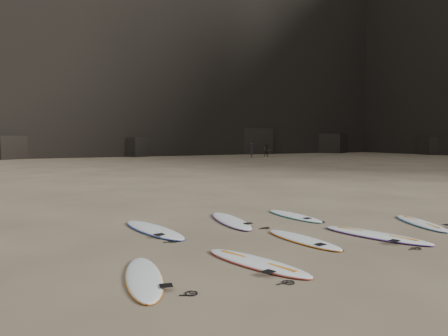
{
  "coord_description": "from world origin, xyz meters",
  "views": [
    {
      "loc": [
        -6.69,
        -7.5,
        2.3
      ],
      "look_at": [
        -1.42,
        2.7,
        1.5
      ],
      "focal_mm": 35.0,
      "sensor_mm": 36.0,
      "label": 1
    }
  ],
  "objects_px": {
    "surfboard_4": "(421,223)",
    "surfboard_6": "(231,220)",
    "surfboard_7": "(294,216)",
    "person_b": "(267,150)",
    "surfboard_5": "(154,229)",
    "surfboard_0": "(144,277)",
    "surfboard_3": "(376,235)",
    "person_a": "(252,150)",
    "surfboard_2": "(303,239)",
    "surfboard_1": "(257,262)"
  },
  "relations": [
    {
      "from": "surfboard_4",
      "to": "surfboard_6",
      "type": "distance_m",
      "value": 5.05
    },
    {
      "from": "surfboard_7",
      "to": "person_b",
      "type": "distance_m",
      "value": 39.58
    },
    {
      "from": "surfboard_6",
      "to": "surfboard_5",
      "type": "bearing_deg",
      "value": -167.17
    },
    {
      "from": "surfboard_4",
      "to": "person_b",
      "type": "distance_m",
      "value": 40.54
    },
    {
      "from": "surfboard_0",
      "to": "surfboard_3",
      "type": "xyz_separation_m",
      "value": [
        5.69,
        0.5,
        0.01
      ]
    },
    {
      "from": "person_a",
      "to": "surfboard_5",
      "type": "bearing_deg",
      "value": 170.52
    },
    {
      "from": "surfboard_3",
      "to": "surfboard_7",
      "type": "relative_size",
      "value": 1.16
    },
    {
      "from": "surfboard_7",
      "to": "person_a",
      "type": "bearing_deg",
      "value": 58.67
    },
    {
      "from": "surfboard_5",
      "to": "person_a",
      "type": "height_order",
      "value": "person_a"
    },
    {
      "from": "surfboard_2",
      "to": "surfboard_4",
      "type": "distance_m",
      "value": 3.94
    },
    {
      "from": "surfboard_4",
      "to": "surfboard_7",
      "type": "bearing_deg",
      "value": 154.33
    },
    {
      "from": "surfboard_7",
      "to": "person_a",
      "type": "distance_m",
      "value": 37.69
    },
    {
      "from": "surfboard_4",
      "to": "surfboard_2",
      "type": "bearing_deg",
      "value": -158.71
    },
    {
      "from": "surfboard_2",
      "to": "surfboard_1",
      "type": "bearing_deg",
      "value": -154.43
    },
    {
      "from": "person_a",
      "to": "surfboard_0",
      "type": "bearing_deg",
      "value": 171.67
    },
    {
      "from": "surfboard_1",
      "to": "surfboard_7",
      "type": "relative_size",
      "value": 1.07
    },
    {
      "from": "person_b",
      "to": "surfboard_4",
      "type": "bearing_deg",
      "value": -93.82
    },
    {
      "from": "surfboard_1",
      "to": "surfboard_2",
      "type": "distance_m",
      "value": 2.14
    },
    {
      "from": "person_a",
      "to": "surfboard_3",
      "type": "bearing_deg",
      "value": 178.07
    },
    {
      "from": "surfboard_0",
      "to": "person_b",
      "type": "bearing_deg",
      "value": 67.73
    },
    {
      "from": "surfboard_2",
      "to": "surfboard_6",
      "type": "bearing_deg",
      "value": 94.59
    },
    {
      "from": "surfboard_2",
      "to": "surfboard_4",
      "type": "relative_size",
      "value": 1.01
    },
    {
      "from": "surfboard_7",
      "to": "surfboard_0",
      "type": "bearing_deg",
      "value": -150.45
    },
    {
      "from": "surfboard_0",
      "to": "surfboard_4",
      "type": "relative_size",
      "value": 1.03
    },
    {
      "from": "surfboard_2",
      "to": "surfboard_5",
      "type": "height_order",
      "value": "surfboard_5"
    },
    {
      "from": "surfboard_1",
      "to": "person_b",
      "type": "xyz_separation_m",
      "value": [
        24.33,
        37.18,
        0.75
      ]
    },
    {
      "from": "surfboard_5",
      "to": "surfboard_0",
      "type": "bearing_deg",
      "value": -119.67
    },
    {
      "from": "surfboard_7",
      "to": "person_b",
      "type": "xyz_separation_m",
      "value": [
        20.87,
        33.63,
        0.75
      ]
    },
    {
      "from": "surfboard_0",
      "to": "surfboard_2",
      "type": "xyz_separation_m",
      "value": [
        3.94,
        0.94,
        -0.0
      ]
    },
    {
      "from": "surfboard_0",
      "to": "surfboard_1",
      "type": "height_order",
      "value": "surfboard_1"
    },
    {
      "from": "surfboard_0",
      "to": "surfboard_3",
      "type": "height_order",
      "value": "surfboard_3"
    },
    {
      "from": "surfboard_0",
      "to": "surfboard_4",
      "type": "distance_m",
      "value": 7.94
    },
    {
      "from": "surfboard_6",
      "to": "surfboard_7",
      "type": "relative_size",
      "value": 1.15
    },
    {
      "from": "surfboard_7",
      "to": "person_b",
      "type": "height_order",
      "value": "person_b"
    },
    {
      "from": "surfboard_4",
      "to": "person_a",
      "type": "height_order",
      "value": "person_a"
    },
    {
      "from": "surfboard_2",
      "to": "surfboard_4",
      "type": "xyz_separation_m",
      "value": [
        3.94,
        0.06,
        -0.0
      ]
    },
    {
      "from": "surfboard_4",
      "to": "person_b",
      "type": "xyz_separation_m",
      "value": [
        18.53,
        36.05,
        0.75
      ]
    },
    {
      "from": "person_b",
      "to": "surfboard_3",
      "type": "bearing_deg",
      "value": -96.15
    },
    {
      "from": "surfboard_5",
      "to": "surfboard_2",
      "type": "bearing_deg",
      "value": -52.46
    },
    {
      "from": "surfboard_5",
      "to": "surfboard_7",
      "type": "height_order",
      "value": "surfboard_5"
    },
    {
      "from": "surfboard_1",
      "to": "surfboard_4",
      "type": "distance_m",
      "value": 5.91
    },
    {
      "from": "surfboard_4",
      "to": "person_a",
      "type": "relative_size",
      "value": 1.38
    },
    {
      "from": "surfboard_2",
      "to": "surfboard_0",
      "type": "bearing_deg",
      "value": -170.58
    },
    {
      "from": "surfboard_6",
      "to": "person_b",
      "type": "relative_size",
      "value": 1.67
    },
    {
      "from": "surfboard_2",
      "to": "surfboard_7",
      "type": "relative_size",
      "value": 1.0
    },
    {
      "from": "person_b",
      "to": "surfboard_7",
      "type": "bearing_deg",
      "value": -98.44
    },
    {
      "from": "surfboard_1",
      "to": "surfboard_5",
      "type": "bearing_deg",
      "value": 86.94
    },
    {
      "from": "surfboard_2",
      "to": "person_a",
      "type": "bearing_deg",
      "value": 56.61
    },
    {
      "from": "surfboard_1",
      "to": "surfboard_2",
      "type": "bearing_deg",
      "value": 14.27
    },
    {
      "from": "surfboard_0",
      "to": "surfboard_7",
      "type": "bearing_deg",
      "value": 44.97
    }
  ]
}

